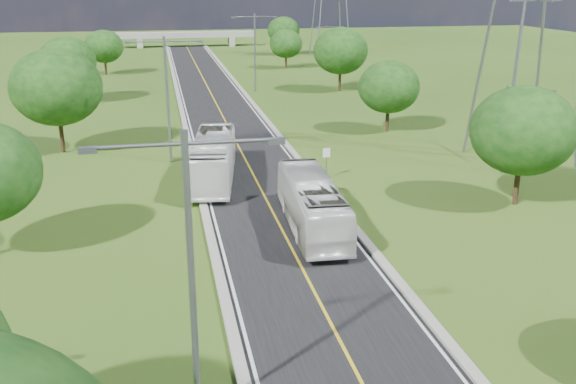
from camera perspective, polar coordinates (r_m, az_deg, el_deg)
The scene contains 19 objects.
ground at distance 68.04m, azimuth -5.62°, elevation 6.30°, with size 260.00×260.00×0.00m, color #2A4F16.
road at distance 73.89m, azimuth -6.12°, elevation 7.27°, with size 8.00×150.00×0.06m, color black.
curb_left at distance 73.61m, azimuth -9.44°, elevation 7.15°, with size 0.50×150.00×0.22m, color gray.
curb_right at distance 74.38m, azimuth -2.83°, elevation 7.49°, with size 0.50×150.00×0.22m, color gray.
speed_limit_sign at distance 47.45m, azimuth 3.43°, elevation 3.04°, with size 0.55×0.09×2.40m.
overpass at distance 146.85m, azimuth -9.06°, elevation 13.57°, with size 30.00×3.00×3.20m.
streetlight_near_left at distance 19.98m, azimuth -8.65°, elevation -5.96°, with size 5.90×0.25×10.00m.
streetlight_mid_left at distance 51.88m, azimuth -10.72°, elevation 8.99°, with size 5.90×0.25×10.00m.
streetlight_far_right at distance 85.56m, azimuth -2.96°, elevation 12.86°, with size 5.90×0.25×10.00m.
tree_lc at distance 57.49m, azimuth -19.90°, elevation 8.75°, with size 7.56×7.56×8.79m.
tree_ld at distance 81.41m, azimuth -19.02°, elevation 10.93°, with size 6.72×6.72×7.82m.
tree_le at distance 104.98m, azimuth -16.05°, elevation 12.32°, with size 5.88×5.88×6.84m.
tree_rb at distance 43.69m, azimuth 20.17°, elevation 5.14°, with size 6.72×6.72×7.82m.
tree_rc at distance 62.88m, azimuth 8.96°, elevation 9.20°, with size 5.88×5.88×6.84m.
tree_rd at distance 86.02m, azimuth 4.69°, elevation 12.40°, with size 7.14×7.14×8.30m.
tree_re at distance 108.78m, azimuth -0.18°, elevation 13.04°, with size 5.46×5.46×6.35m.
tree_rf at distance 128.96m, azimuth -0.40°, elevation 14.15°, with size 6.30×6.30×7.33m.
bus_outbound at distance 37.60m, azimuth 2.15°, elevation -1.06°, with size 2.60×11.13×3.10m, color white.
bus_inbound at distance 47.07m, azimuth -6.67°, elevation 2.98°, with size 2.80×11.97×3.34m, color white.
Camera 1 is at (-6.63, -6.23, 14.10)m, focal length 40.00 mm.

